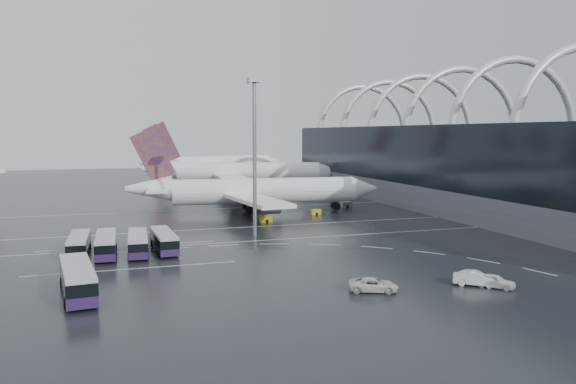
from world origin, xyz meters
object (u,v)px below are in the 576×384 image
object	(u,v)px
gse_cart_belly_a	(316,212)
floodlight_mast	(254,137)
bus_row_near_d	(164,240)
van_curve_a	(373,285)
bus_row_near_b	(106,244)
van_curve_b	(494,281)
bus_row_far_a	(77,279)
gse_cart_belly_b	(346,205)
bus_row_near_a	(79,244)
bus_row_near_c	(138,243)
airliner_gate_c	(212,164)
airliner_main	(252,192)
van_curve_c	(476,278)
airliner_gate_b	(238,173)
gse_cart_belly_c	(266,219)

from	to	relation	value
gse_cart_belly_a	floodlight_mast	bearing A→B (deg)	-133.48
bus_row_near_d	gse_cart_belly_a	size ratio (longest dim) A/B	5.54
van_curve_a	gse_cart_belly_a	xyz separation A→B (m)	(15.38, 59.07, -0.17)
bus_row_near_b	van_curve_b	world-z (taller)	bus_row_near_b
bus_row_far_a	gse_cart_belly_b	size ratio (longest dim) A/B	5.85
bus_row_near_b	gse_cart_belly_a	world-z (taller)	bus_row_near_b
bus_row_near_d	gse_cart_belly_a	xyz separation A→B (m)	(36.09, 28.78, -1.06)
bus_row_far_a	floodlight_mast	xyz separation A→B (m)	(28.37, 29.72, 15.53)
bus_row_near_b	gse_cart_belly_a	size ratio (longest dim) A/B	5.66
bus_row_near_a	bus_row_near_c	distance (m)	8.59
airliner_gate_c	bus_row_far_a	distance (m)	169.10
gse_cart_belly_a	airliner_main	bearing A→B (deg)	150.96
airliner_main	gse_cart_belly_a	distance (m)	15.22
bus_row_near_c	bus_row_near_d	world-z (taller)	bus_row_near_d
bus_row_near_a	van_curve_c	world-z (taller)	bus_row_near_a
airliner_main	airliner_gate_c	bearing A→B (deg)	90.69
bus_row_far_a	van_curve_c	bearing A→B (deg)	-109.45
gse_cart_belly_b	bus_row_far_a	bearing A→B (deg)	-134.82
bus_row_near_a	bus_row_near_b	size ratio (longest dim) A/B	0.96
airliner_gate_b	van_curve_c	bearing A→B (deg)	-73.79
van_curve_b	gse_cart_belly_b	world-z (taller)	van_curve_b
bus_row_near_b	gse_cart_belly_b	size ratio (longest dim) A/B	5.21
bus_row_far_a	gse_cart_belly_b	bearing A→B (deg)	-51.15
airliner_main	bus_row_near_b	distance (m)	48.49
bus_row_near_d	floodlight_mast	bearing A→B (deg)	-66.23
van_curve_b	bus_row_near_d	bearing A→B (deg)	97.78
airliner_gate_c	gse_cart_belly_a	world-z (taller)	airliner_gate_c
airliner_main	gse_cart_belly_b	distance (m)	25.02
airliner_main	bus_row_near_b	world-z (taller)	airliner_main
bus_row_near_a	floodlight_mast	world-z (taller)	floodlight_mast
bus_row_near_d	floodlight_mast	size ratio (longest dim) A/B	0.45
bus_row_near_b	floodlight_mast	size ratio (longest dim) A/B	0.46
bus_row_near_c	floodlight_mast	world-z (taller)	floodlight_mast
bus_row_far_a	gse_cart_belly_c	bearing A→B (deg)	-44.46
airliner_gate_c	floodlight_mast	bearing A→B (deg)	-107.43
van_curve_c	floodlight_mast	distance (m)	46.62
airliner_gate_c	bus_row_near_a	world-z (taller)	airliner_gate_c
airliner_gate_c	van_curve_a	xyz separation A→B (m)	(-12.65, -171.93, -4.70)
van_curve_a	airliner_gate_b	bearing A→B (deg)	15.39
bus_row_near_b	van_curve_c	xyz separation A→B (m)	(42.02, -31.28, -0.84)
airliner_gate_b	bus_row_near_d	world-z (taller)	airliner_gate_b
van_curve_b	gse_cart_belly_a	world-z (taller)	van_curve_b
bus_row_near_d	van_curve_a	size ratio (longest dim) A/B	2.21
airliner_main	bus_row_far_a	bearing A→B (deg)	-115.30
van_curve_c	bus_row_near_c	bearing A→B (deg)	86.62
airliner_gate_c	gse_cart_belly_c	xyz separation A→B (m)	(-10.57, -119.15, -4.83)
airliner_gate_c	floodlight_mast	world-z (taller)	floodlight_mast
gse_cart_belly_c	bus_row_near_b	bearing A→B (deg)	-143.65
gse_cart_belly_c	gse_cart_belly_b	bearing A→B (deg)	32.57
airliner_gate_c	bus_row_far_a	bearing A→B (deg)	-115.75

